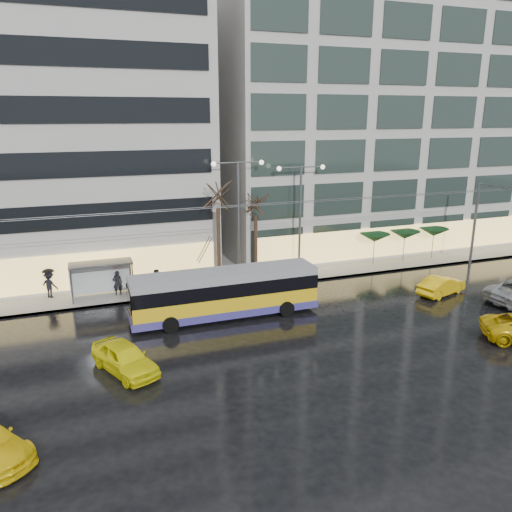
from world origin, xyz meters
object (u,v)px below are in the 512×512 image
trolleybus (225,295)px  bus_shelter (95,272)px  street_lamp_near (238,205)px  taxi_a (125,358)px

trolleybus → bus_shelter: 9.63m
bus_shelter → street_lamp_near: street_lamp_near is taller
bus_shelter → street_lamp_near: bearing=0.6°
taxi_a → bus_shelter: bearing=69.7°
trolleybus → taxi_a: bearing=-142.9°
street_lamp_near → bus_shelter: bearing=-179.4°
street_lamp_near → taxi_a: 15.69m
taxi_a → street_lamp_near: bearing=25.2°
taxi_a → trolleybus: bearing=12.8°
trolleybus → bus_shelter: size_ratio=2.81×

